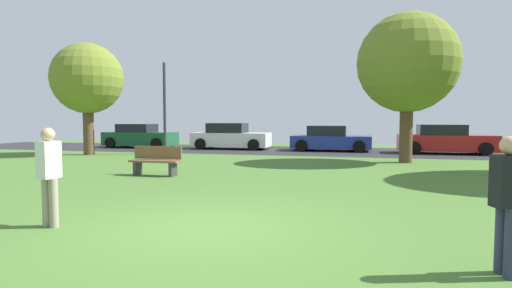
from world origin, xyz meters
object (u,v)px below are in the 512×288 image
(oak_tree_right, at_px, (408,63))
(parked_car_blue, at_px, (330,139))
(person_catcher, at_px, (508,200))
(parked_car_white, at_px, (230,137))
(oak_tree_center, at_px, (87,79))
(parked_car_green, at_px, (140,137))
(park_bench, at_px, (156,160))
(parked_car_red, at_px, (445,140))
(person_bystander, at_px, (49,173))
(street_lamp_post, at_px, (165,109))

(oak_tree_right, relative_size, parked_car_blue, 1.40)
(person_catcher, xyz_separation_m, parked_car_white, (-8.76, 17.32, -0.17))
(oak_tree_center, relative_size, parked_car_green, 1.25)
(oak_tree_center, relative_size, park_bench, 3.38)
(person_catcher, xyz_separation_m, park_bench, (-7.69, 6.36, -0.40))
(parked_car_red, bearing_deg, parked_car_green, 179.45)
(parked_car_blue, distance_m, park_bench, 11.95)
(person_bystander, bearing_deg, oak_tree_center, 42.91)
(person_catcher, height_order, person_bystander, person_bystander)
(oak_tree_right, bearing_deg, park_bench, -144.22)
(person_catcher, bearing_deg, oak_tree_center, 122.70)
(parked_car_blue, bearing_deg, person_bystander, -101.48)
(oak_tree_right, bearing_deg, parked_car_green, 161.37)
(parked_car_green, distance_m, street_lamp_post, 5.53)
(oak_tree_right, bearing_deg, oak_tree_center, -179.98)
(person_bystander, relative_size, street_lamp_post, 0.36)
(oak_tree_right, xyz_separation_m, park_bench, (-7.97, -5.74, -3.48))
(person_catcher, xyz_separation_m, parked_car_red, (2.67, 16.90, -0.19))
(parked_car_green, relative_size, street_lamp_post, 0.96)
(person_bystander, relative_size, parked_car_red, 0.36)
(oak_tree_center, height_order, street_lamp_post, oak_tree_center)
(parked_car_white, distance_m, street_lamp_post, 4.86)
(parked_car_white, xyz_separation_m, street_lamp_post, (-2.07, -4.11, 1.56))
(oak_tree_center, distance_m, person_catcher, 18.97)
(oak_tree_center, bearing_deg, parked_car_white, 43.13)
(park_bench, bearing_deg, person_catcher, 140.41)
(oak_tree_right, xyz_separation_m, parked_car_red, (2.39, 4.81, -3.27))
(person_bystander, height_order, parked_car_white, person_bystander)
(person_catcher, distance_m, street_lamp_post, 17.14)
(oak_tree_center, xyz_separation_m, oak_tree_right, (14.62, 0.01, 0.28))
(oak_tree_right, height_order, parked_car_white, oak_tree_right)
(parked_car_green, relative_size, parked_car_white, 0.97)
(person_catcher, relative_size, parked_car_green, 0.36)
(person_bystander, xyz_separation_m, parked_car_white, (-2.28, 16.82, -0.20))
(parked_car_green, bearing_deg, oak_tree_right, -18.63)
(person_catcher, height_order, parked_car_white, person_catcher)
(parked_car_red, height_order, street_lamp_post, street_lamp_post)
(parked_car_white, relative_size, street_lamp_post, 0.99)
(parked_car_white, xyz_separation_m, park_bench, (1.07, -10.96, -0.22))
(parked_car_blue, bearing_deg, person_catcher, -80.05)
(person_bystander, distance_m, parked_car_blue, 17.21)
(parked_car_red, xyz_separation_m, park_bench, (-10.35, -10.54, -0.21))
(park_bench, bearing_deg, oak_tree_center, -40.76)
(parked_car_red, relative_size, park_bench, 2.83)
(parked_car_green, bearing_deg, street_lamp_post, -46.69)
(parked_car_white, bearing_deg, parked_car_red, -2.10)
(park_bench, xyz_separation_m, street_lamp_post, (-3.14, 6.86, 1.79))
(person_catcher, relative_size, street_lamp_post, 0.35)
(oak_tree_center, xyz_separation_m, person_catcher, (14.34, -12.09, -2.81))
(person_catcher, distance_m, parked_car_red, 17.11)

